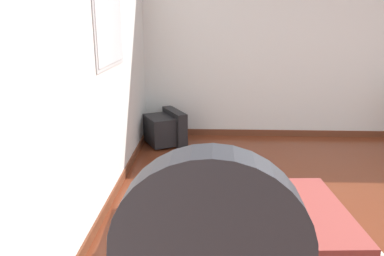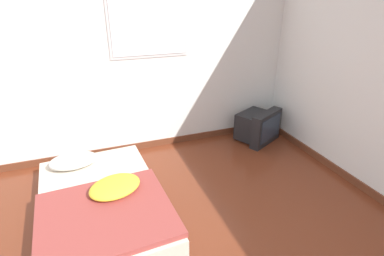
# 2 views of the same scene
# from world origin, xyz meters

# --- Properties ---
(wall_back) EXTENTS (7.55, 0.08, 2.60)m
(wall_back) POSITION_xyz_m (0.01, 2.85, 1.29)
(wall_back) COLOR white
(wall_back) RESTS_ON ground_plane
(wall_right) EXTENTS (0.08, 8.04, 2.60)m
(wall_right) POSITION_xyz_m (2.60, 0.00, 1.29)
(wall_right) COLOR white
(wall_right) RESTS_ON ground_plane
(mattress_bed) EXTENTS (1.22, 1.83, 0.34)m
(mattress_bed) POSITION_xyz_m (-0.14, 1.65, 0.13)
(mattress_bed) COLOR beige
(mattress_bed) RESTS_ON ground_plane
(crt_tv) EXTENTS (0.69, 0.64, 0.47)m
(crt_tv) POSITION_xyz_m (2.12, 2.48, 0.22)
(crt_tv) COLOR black
(crt_tv) RESTS_ON ground_plane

